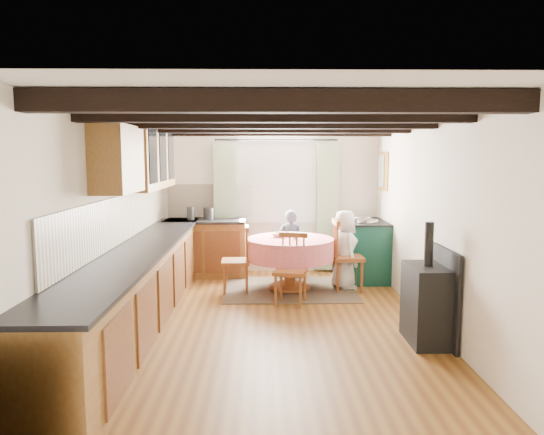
{
  "coord_description": "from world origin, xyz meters",
  "views": [
    {
      "loc": [
        -0.11,
        -5.55,
        1.93
      ],
      "look_at": [
        0.0,
        0.8,
        1.15
      ],
      "focal_mm": 32.95,
      "sensor_mm": 36.0,
      "label": 1
    }
  ],
  "objects_px": {
    "dining_table": "(290,264)",
    "cast_iron_stove": "(427,283)",
    "cup": "(296,236)",
    "aga_range": "(363,249)",
    "chair_left": "(235,259)",
    "child_far": "(291,244)",
    "chair_near": "(291,269)",
    "child_right": "(344,249)",
    "chair_right": "(348,255)"
  },
  "relations": [
    {
      "from": "dining_table",
      "to": "cast_iron_stove",
      "type": "height_order",
      "value": "cast_iron_stove"
    },
    {
      "from": "cup",
      "to": "aga_range",
      "type": "bearing_deg",
      "value": 32.4
    },
    {
      "from": "chair_left",
      "to": "child_far",
      "type": "relative_size",
      "value": 0.88
    },
    {
      "from": "dining_table",
      "to": "chair_near",
      "type": "relative_size",
      "value": 1.34
    },
    {
      "from": "aga_range",
      "to": "child_right",
      "type": "height_order",
      "value": "child_right"
    },
    {
      "from": "chair_left",
      "to": "chair_right",
      "type": "relative_size",
      "value": 0.92
    },
    {
      "from": "child_right",
      "to": "cup",
      "type": "xyz_separation_m",
      "value": [
        -0.73,
        -0.16,
        0.22
      ]
    },
    {
      "from": "cast_iron_stove",
      "to": "cup",
      "type": "relative_size",
      "value": 13.86
    },
    {
      "from": "chair_near",
      "to": "chair_left",
      "type": "relative_size",
      "value": 0.98
    },
    {
      "from": "chair_near",
      "to": "child_far",
      "type": "distance_m",
      "value": 1.51
    },
    {
      "from": "chair_right",
      "to": "cast_iron_stove",
      "type": "xyz_separation_m",
      "value": [
        0.47,
        -2.07,
        0.11
      ]
    },
    {
      "from": "cast_iron_stove",
      "to": "child_far",
      "type": "relative_size",
      "value": 1.16
    },
    {
      "from": "chair_left",
      "to": "cast_iron_stove",
      "type": "xyz_separation_m",
      "value": [
        2.09,
        -2.0,
        0.15
      ]
    },
    {
      "from": "chair_left",
      "to": "cup",
      "type": "distance_m",
      "value": 0.92
    },
    {
      "from": "chair_right",
      "to": "child_right",
      "type": "xyz_separation_m",
      "value": [
        -0.03,
        0.11,
        0.06
      ]
    },
    {
      "from": "chair_left",
      "to": "child_far",
      "type": "height_order",
      "value": "child_far"
    },
    {
      "from": "cast_iron_stove",
      "to": "chair_left",
      "type": "bearing_deg",
      "value": 136.3
    },
    {
      "from": "aga_range",
      "to": "chair_near",
      "type": "bearing_deg",
      "value": -132.11
    },
    {
      "from": "dining_table",
      "to": "aga_range",
      "type": "distance_m",
      "value": 1.36
    },
    {
      "from": "aga_range",
      "to": "cup",
      "type": "xyz_separation_m",
      "value": [
        -1.12,
        -0.71,
        0.33
      ]
    },
    {
      "from": "chair_right",
      "to": "aga_range",
      "type": "bearing_deg",
      "value": -29.81
    },
    {
      "from": "cast_iron_stove",
      "to": "chair_near",
      "type": "bearing_deg",
      "value": 134.11
    },
    {
      "from": "chair_left",
      "to": "child_right",
      "type": "xyz_separation_m",
      "value": [
        1.58,
        0.19,
        0.1
      ]
    },
    {
      "from": "chair_left",
      "to": "aga_range",
      "type": "relative_size",
      "value": 0.93
    },
    {
      "from": "chair_right",
      "to": "cup",
      "type": "bearing_deg",
      "value": 92.02
    },
    {
      "from": "dining_table",
      "to": "child_far",
      "type": "bearing_deg",
      "value": 86.56
    },
    {
      "from": "chair_near",
      "to": "cup",
      "type": "relative_size",
      "value": 10.25
    },
    {
      "from": "chair_near",
      "to": "child_far",
      "type": "height_order",
      "value": "child_far"
    },
    {
      "from": "chair_right",
      "to": "aga_range",
      "type": "distance_m",
      "value": 0.76
    },
    {
      "from": "aga_range",
      "to": "child_far",
      "type": "bearing_deg",
      "value": 172.79
    },
    {
      "from": "dining_table",
      "to": "chair_left",
      "type": "relative_size",
      "value": 1.31
    },
    {
      "from": "cup",
      "to": "child_far",
      "type": "bearing_deg",
      "value": 91.62
    },
    {
      "from": "chair_left",
      "to": "chair_right",
      "type": "bearing_deg",
      "value": 89.89
    },
    {
      "from": "dining_table",
      "to": "cast_iron_stove",
      "type": "xyz_separation_m",
      "value": [
        1.3,
        -2.09,
        0.25
      ]
    },
    {
      "from": "chair_right",
      "to": "dining_table",
      "type": "bearing_deg",
      "value": 87.17
    },
    {
      "from": "cast_iron_stove",
      "to": "child_right",
      "type": "height_order",
      "value": "cast_iron_stove"
    },
    {
      "from": "chair_right",
      "to": "child_right",
      "type": "height_order",
      "value": "child_right"
    },
    {
      "from": "child_far",
      "to": "chair_near",
      "type": "bearing_deg",
      "value": 93.63
    },
    {
      "from": "chair_left",
      "to": "aga_range",
      "type": "xyz_separation_m",
      "value": [
        1.98,
        0.74,
        -0.0
      ]
    },
    {
      "from": "child_right",
      "to": "cup",
      "type": "bearing_deg",
      "value": 88.09
    },
    {
      "from": "chair_left",
      "to": "cast_iron_stove",
      "type": "height_order",
      "value": "cast_iron_stove"
    },
    {
      "from": "aga_range",
      "to": "child_right",
      "type": "xyz_separation_m",
      "value": [
        -0.4,
        -0.56,
        0.1
      ]
    },
    {
      "from": "chair_right",
      "to": "child_far",
      "type": "bearing_deg",
      "value": 42.62
    },
    {
      "from": "chair_near",
      "to": "aga_range",
      "type": "distance_m",
      "value": 1.83
    },
    {
      "from": "dining_table",
      "to": "child_far",
      "type": "distance_m",
      "value": 0.81
    },
    {
      "from": "aga_range",
      "to": "dining_table",
      "type": "bearing_deg",
      "value": -151.58
    },
    {
      "from": "dining_table",
      "to": "chair_left",
      "type": "height_order",
      "value": "chair_left"
    },
    {
      "from": "chair_right",
      "to": "cast_iron_stove",
      "type": "relative_size",
      "value": 0.82
    },
    {
      "from": "aga_range",
      "to": "cup",
      "type": "height_order",
      "value": "aga_range"
    },
    {
      "from": "chair_right",
      "to": "child_far",
      "type": "distance_m",
      "value": 1.13
    }
  ]
}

